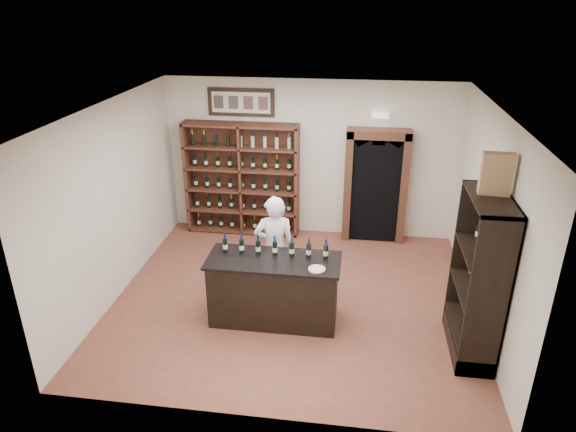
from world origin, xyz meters
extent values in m
plane|color=brown|center=(0.00, 0.00, 0.00)|extent=(5.50, 5.50, 0.00)
plane|color=white|center=(0.00, 0.00, 3.00)|extent=(5.50, 5.50, 0.00)
cube|color=silver|center=(0.00, 2.50, 1.50)|extent=(5.50, 0.04, 3.00)
cube|color=silver|center=(-2.75, 0.00, 1.50)|extent=(0.04, 5.00, 3.00)
cube|color=silver|center=(2.75, 0.00, 1.50)|extent=(0.04, 5.00, 3.00)
cube|color=#5A301E|center=(-1.30, 2.47, 1.10)|extent=(2.20, 0.02, 2.20)
cube|color=#5A301E|center=(-2.37, 2.29, 1.10)|extent=(0.06, 0.38, 2.20)
cube|color=#5A301E|center=(-0.23, 2.29, 1.10)|extent=(0.06, 0.38, 2.20)
cube|color=#5A301E|center=(-1.30, 2.29, 1.10)|extent=(0.04, 0.38, 2.20)
cube|color=#5A301E|center=(-1.30, 2.29, 0.04)|extent=(2.18, 0.38, 0.04)
cube|color=#5A301E|center=(-1.30, 2.29, 0.46)|extent=(2.18, 0.38, 0.04)
cube|color=#5A301E|center=(-1.30, 2.29, 0.89)|extent=(2.18, 0.38, 0.03)
cube|color=#5A301E|center=(-1.30, 2.29, 1.31)|extent=(2.18, 0.38, 0.04)
cube|color=#5A301E|center=(-1.30, 2.29, 1.74)|extent=(2.18, 0.38, 0.04)
cube|color=#5A301E|center=(-1.30, 2.29, 2.16)|extent=(2.18, 0.38, 0.04)
cube|color=black|center=(-1.30, 2.47, 2.55)|extent=(1.25, 0.04, 0.52)
cube|color=black|center=(1.25, 2.34, 1.06)|extent=(0.97, 0.29, 2.05)
cube|color=brown|center=(0.74, 2.32, 1.07)|extent=(0.14, 0.35, 2.15)
cube|color=brown|center=(1.76, 2.32, 1.07)|extent=(0.14, 0.35, 2.15)
cube|color=brown|center=(1.25, 2.32, 2.09)|extent=(1.15, 0.35, 0.16)
cube|color=white|center=(1.25, 2.42, 2.40)|extent=(0.30, 0.10, 0.10)
cube|color=black|center=(-0.20, -0.60, 0.47)|extent=(1.80, 0.70, 0.94)
cube|color=black|center=(-0.20, -0.60, 0.98)|extent=(1.88, 0.78, 0.04)
cylinder|color=black|center=(-0.92, -0.48, 1.10)|extent=(0.07, 0.07, 0.21)
cylinder|color=beige|center=(-0.92, -0.48, 1.09)|extent=(0.07, 0.07, 0.07)
cylinder|color=navy|center=(-0.92, -0.48, 1.25)|extent=(0.03, 0.03, 0.09)
cylinder|color=black|center=(-0.68, -0.48, 1.10)|extent=(0.07, 0.07, 0.21)
cylinder|color=beige|center=(-0.68, -0.48, 1.09)|extent=(0.07, 0.07, 0.07)
cylinder|color=navy|center=(-0.68, -0.48, 1.25)|extent=(0.03, 0.03, 0.09)
cylinder|color=black|center=(-0.44, -0.48, 1.10)|extent=(0.07, 0.07, 0.21)
cylinder|color=beige|center=(-0.44, -0.48, 1.09)|extent=(0.07, 0.07, 0.07)
cylinder|color=navy|center=(-0.44, -0.48, 1.25)|extent=(0.03, 0.03, 0.09)
cylinder|color=black|center=(-0.20, -0.48, 1.10)|extent=(0.07, 0.07, 0.21)
cylinder|color=beige|center=(-0.20, -0.48, 1.09)|extent=(0.07, 0.07, 0.07)
cylinder|color=navy|center=(-0.20, -0.48, 1.25)|extent=(0.03, 0.03, 0.09)
cylinder|color=black|center=(0.04, -0.48, 1.10)|extent=(0.07, 0.07, 0.21)
cylinder|color=beige|center=(0.04, -0.48, 1.09)|extent=(0.07, 0.07, 0.07)
cylinder|color=navy|center=(0.04, -0.48, 1.25)|extent=(0.03, 0.03, 0.09)
cylinder|color=black|center=(0.28, -0.48, 1.10)|extent=(0.07, 0.07, 0.21)
cylinder|color=beige|center=(0.28, -0.48, 1.09)|extent=(0.07, 0.07, 0.07)
cylinder|color=navy|center=(0.28, -0.48, 1.25)|extent=(0.03, 0.03, 0.09)
cylinder|color=black|center=(0.52, -0.48, 1.10)|extent=(0.07, 0.07, 0.21)
cylinder|color=beige|center=(0.52, -0.48, 1.09)|extent=(0.07, 0.07, 0.07)
cylinder|color=navy|center=(0.52, -0.48, 1.25)|extent=(0.03, 0.03, 0.09)
cube|color=black|center=(2.72, -0.90, 1.10)|extent=(0.02, 1.20, 2.20)
cube|color=black|center=(2.49, -1.48, 1.10)|extent=(0.48, 0.04, 2.20)
cube|color=black|center=(2.49, -0.32, 1.10)|extent=(0.48, 0.04, 2.20)
cube|color=black|center=(2.49, -0.90, 2.18)|extent=(0.48, 1.20, 0.04)
cube|color=black|center=(2.49, -0.90, 0.12)|extent=(0.48, 1.20, 0.24)
cube|color=black|center=(2.49, -0.90, 0.35)|extent=(0.48, 1.16, 0.03)
cube|color=black|center=(2.49, -0.90, 0.90)|extent=(0.48, 1.16, 0.03)
cube|color=black|center=(2.49, -0.90, 1.45)|extent=(0.48, 1.16, 0.03)
imported|color=white|center=(-0.29, 0.00, 0.85)|extent=(0.69, 0.52, 1.71)
cylinder|color=beige|center=(0.43, -0.81, 1.01)|extent=(0.23, 0.23, 0.02)
cube|color=tan|center=(2.52, -0.79, 2.46)|extent=(0.37, 0.18, 0.51)
camera|label=1|loc=(0.87, -6.82, 4.45)|focal=32.00mm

